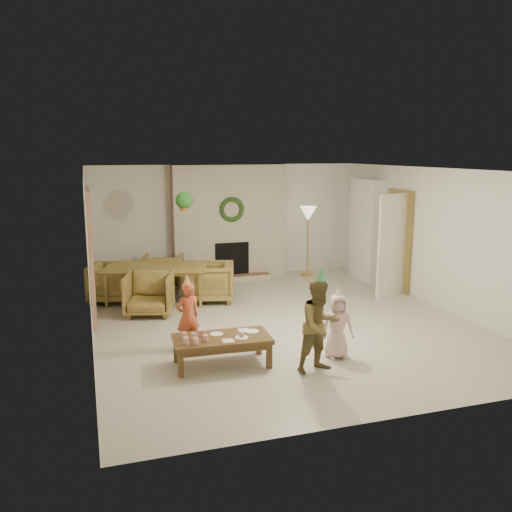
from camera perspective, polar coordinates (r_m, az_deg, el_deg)
name	(u,v)px	position (r m, az deg, el deg)	size (l,w,h in m)	color
floor	(280,321)	(9.06, 2.59, -6.89)	(7.00, 7.00, 0.00)	#B7B29E
ceiling	(282,170)	(8.62, 2.74, 9.12)	(7.00, 7.00, 0.00)	white
wall_back	(227,221)	(12.06, -3.09, 3.73)	(7.00, 7.00, 0.00)	silver
wall_front	(400,305)	(5.69, 14.97, -5.08)	(7.00, 7.00, 0.00)	silver
wall_left	(88,258)	(8.23, -17.34, -0.24)	(7.00, 7.00, 0.00)	silver
wall_right	(438,238)	(10.18, 18.73, 1.77)	(7.00, 7.00, 0.00)	silver
fireplace_mass	(229,222)	(11.87, -2.85, 3.61)	(2.50, 0.40, 2.50)	#5B181B
fireplace_hearth	(234,278)	(11.75, -2.36, -2.36)	(1.60, 0.30, 0.12)	brown
fireplace_firebox	(232,259)	(11.83, -2.59, -0.34)	(0.75, 0.12, 0.75)	black
fireplace_wreath	(232,210)	(11.61, -2.57, 4.94)	(0.54, 0.54, 0.10)	#1D3C16
floor_lamp_base	(307,274)	(12.37, 5.44, -1.93)	(0.29, 0.29, 0.03)	gold
floor_lamp_post	(308,243)	(12.23, 5.50, 1.34)	(0.03, 0.03, 1.41)	gold
floor_lamp_shade	(308,214)	(12.13, 5.56, 4.50)	(0.38, 0.38, 0.31)	beige
bookshelf_carcass	(366,229)	(12.03, 11.62, 2.77)	(0.30, 1.00, 2.20)	white
bookshelf_shelf_a	(364,259)	(12.13, 11.42, -0.27)	(0.30, 0.92, 0.03)	white
bookshelf_shelf_b	(365,241)	(12.05, 11.50, 1.59)	(0.30, 0.92, 0.03)	white
bookshelf_shelf_c	(366,223)	(12.00, 11.57, 3.48)	(0.30, 0.92, 0.03)	white
bookshelf_shelf_d	(367,204)	(11.95, 11.64, 5.38)	(0.30, 0.92, 0.03)	white
books_row_lower	(367,254)	(11.96, 11.71, 0.24)	(0.20, 0.40, 0.24)	maroon
books_row_mid	(364,234)	(12.07, 11.32, 2.28)	(0.20, 0.44, 0.24)	#275A8F
books_row_upper	(368,217)	(11.88, 11.74, 4.03)	(0.20, 0.36, 0.22)	gold
door_frame	(399,241)	(11.17, 14.88, 1.58)	(0.05, 0.86, 2.04)	olive
door_leaf	(392,246)	(10.65, 14.24, 1.05)	(0.05, 0.80, 2.00)	beige
curtain_panel	(91,256)	(8.43, -17.08, 0.03)	(0.06, 1.20, 2.00)	tan
dining_table	(157,284)	(10.29, -10.48, -2.93)	(1.89, 1.05, 0.67)	olive
dining_chair_near	(149,294)	(9.49, -11.24, -3.94)	(0.78, 0.81, 0.73)	olive
dining_chair_far	(163,272)	(11.09, -9.85, -1.72)	(0.78, 0.81, 0.73)	olive
dining_chair_left	(112,282)	(10.45, -15.01, -2.73)	(0.78, 0.81, 0.73)	olive
dining_chair_right	(212,282)	(10.18, -4.69, -2.74)	(0.78, 0.81, 0.73)	olive
hanging_plant_cord	(184,187)	(9.75, -7.63, 7.21)	(0.01, 0.01, 0.70)	tan
hanging_plant_pot	(185,207)	(9.78, -7.58, 5.16)	(0.16, 0.16, 0.12)	#AA5C36
hanging_plant_foliage	(184,200)	(9.77, -7.60, 5.86)	(0.32, 0.32, 0.32)	#1E541C
coffee_table_top	(222,339)	(7.18, -3.64, -8.76)	(1.27, 0.63, 0.06)	#52391B
coffee_table_apron	(222,344)	(7.20, -3.64, -9.27)	(1.17, 0.54, 0.08)	#52391B
coffee_leg_fl	(181,365)	(6.93, -7.97, -11.33)	(0.07, 0.07, 0.33)	#52391B
coffee_leg_fr	(269,356)	(7.14, 1.41, -10.53)	(0.07, 0.07, 0.33)	#52391B
coffee_leg_bl	(176,350)	(7.41, -8.46, -9.83)	(0.07, 0.07, 0.33)	#52391B
coffee_leg_br	(259,342)	(7.60, 0.31, -9.14)	(0.07, 0.07, 0.33)	#52391B
cup_a	(186,341)	(6.94, -7.42, -8.88)	(0.07, 0.07, 0.09)	silver
cup_b	(184,336)	(7.13, -7.62, -8.36)	(0.07, 0.07, 0.09)	silver
cup_c	(196,341)	(6.91, -6.39, -8.95)	(0.07, 0.07, 0.09)	silver
cup_d	(194,336)	(7.10, -6.62, -8.42)	(0.07, 0.07, 0.09)	silver
cup_e	(206,338)	(7.01, -5.36, -8.66)	(0.07, 0.07, 0.09)	silver
cup_f	(203,333)	(7.19, -5.62, -8.14)	(0.07, 0.07, 0.09)	silver
plate_a	(216,334)	(7.27, -4.21, -8.24)	(0.18, 0.18, 0.01)	white
plate_b	(242,337)	(7.12, -1.54, -8.61)	(0.18, 0.18, 0.01)	white
plate_c	(252,331)	(7.35, -0.40, -7.98)	(0.18, 0.18, 0.01)	white
food_scoop	(242,335)	(7.11, -1.54, -8.32)	(0.07, 0.07, 0.07)	tan
napkin_left	(228,341)	(7.01, -2.97, -8.95)	(0.15, 0.15, 0.01)	#FFBBD8
napkin_right	(244,330)	(7.40, -1.29, -7.86)	(0.15, 0.15, 0.01)	#FFBBD8
child_red	(188,316)	(7.73, -7.24, -6.37)	(0.36, 0.23, 0.97)	#B84527
party_hat_red	(187,280)	(7.59, -7.34, -2.57)	(0.13, 0.13, 0.18)	#E6C54C
child_plaid	(320,325)	(6.95, 6.79, -7.31)	(0.59, 0.46, 1.22)	brown
party_hat_plaid	(321,275)	(6.77, 6.92, -2.04)	(0.14, 0.14, 0.20)	#44A05C
child_pink	(337,326)	(7.47, 8.63, -7.35)	(0.44, 0.28, 0.90)	beige
party_hat_pink	(339,292)	(7.33, 8.74, -3.77)	(0.12, 0.12, 0.16)	silver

